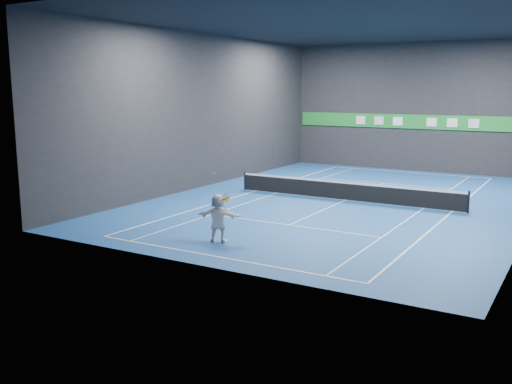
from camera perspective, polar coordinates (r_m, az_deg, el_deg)
The scene contains 19 objects.
ground at distance 30.44m, azimuth 8.88°, elevation -0.83°, with size 26.00×26.00×0.00m, color #19488B.
ceiling at distance 30.05m, azimuth 9.37°, elevation 16.26°, with size 26.00×26.00×0.00m, color black.
wall_back at distance 42.27m, azimuth 15.67°, elevation 8.15°, with size 18.00×0.10×9.00m, color #242426.
wall_front at distance 18.46m, azimuth -5.97°, elevation 6.16°, with size 18.00×0.10×9.00m, color #242426.
wall_left at distance 34.24m, azimuth -5.17°, elevation 8.06°, with size 0.10×26.00×9.00m, color #242426.
baseline_near at distance 20.17m, azimuth -3.84°, elevation -6.47°, with size 10.98×0.08×0.01m, color white.
baseline_far at distance 41.58m, azimuth 14.97°, elevation 1.92°, with size 10.98×0.08×0.01m, color white.
sideline_doubles_left at distance 32.82m, azimuth -0.06°, elevation 0.10°, with size 0.08×23.78×0.01m, color white.
sideline_doubles_right at distance 28.92m, azimuth 19.03°, elevation -1.86°, with size 0.08×23.78×0.01m, color white.
sideline_singles_left at distance 32.15m, azimuth 2.06°, elevation -0.12°, with size 0.06×23.78×0.01m, color white.
sideline_singles_right at distance 29.22m, azimuth 16.38°, elevation -1.60°, with size 0.06×23.78×0.01m, color white.
service_line_near at distance 24.73m, azimuth 3.36°, elevation -3.31°, with size 8.23×0.06×0.01m, color white.
service_line_far at distance 36.38m, azimuth 12.62°, elevation 0.86°, with size 8.23×0.06×0.01m, color white.
center_service_line at distance 30.44m, azimuth 8.88°, elevation -0.83°, with size 0.06×12.80×0.01m, color white.
player at distance 21.88m, azimuth -3.81°, elevation -2.60°, with size 1.74×0.55×1.88m, color white.
tennis_ball at distance 21.86m, azimuth -4.23°, elevation 1.87°, with size 0.07×0.07×0.07m, color #C4EE27.
tennis_net at distance 30.34m, azimuth 8.90°, elevation 0.17°, with size 12.50×0.10×1.07m.
sponsor_banner at distance 42.25m, azimuth 15.58°, elevation 6.79°, with size 17.64×0.11×1.00m.
tennis_racket at distance 21.58m, azimuth -3.04°, elevation -0.64°, with size 0.42×0.33×0.75m.
Camera 1 is at (10.95, -27.80, 5.82)m, focal length 40.00 mm.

